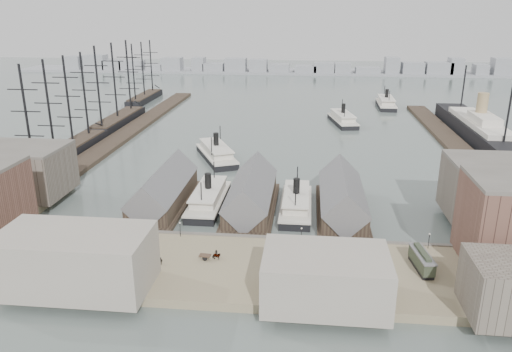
# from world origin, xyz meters

# --- Properties ---
(ground) EXTENTS (900.00, 900.00, 0.00)m
(ground) POSITION_xyz_m (0.00, 0.00, 0.00)
(ground) COLOR #4F5C58
(ground) RESTS_ON ground
(quay) EXTENTS (180.00, 30.00, 2.00)m
(quay) POSITION_xyz_m (0.00, -20.00, 1.00)
(quay) COLOR #807356
(quay) RESTS_ON ground
(seawall) EXTENTS (180.00, 1.20, 2.30)m
(seawall) POSITION_xyz_m (0.00, -5.20, 1.15)
(seawall) COLOR #59544C
(seawall) RESTS_ON ground
(west_wharf) EXTENTS (10.00, 220.00, 1.60)m
(west_wharf) POSITION_xyz_m (-68.00, 100.00, 0.80)
(west_wharf) COLOR #2D231C
(west_wharf) RESTS_ON ground
(east_wharf) EXTENTS (10.00, 180.00, 1.60)m
(east_wharf) POSITION_xyz_m (78.00, 90.00, 0.80)
(east_wharf) COLOR #2D231C
(east_wharf) RESTS_ON ground
(ferry_shed_west) EXTENTS (14.00, 42.00, 12.60)m
(ferry_shed_west) POSITION_xyz_m (-26.00, 16.88, 4.64)
(ferry_shed_west) COLOR #2D231C
(ferry_shed_west) RESTS_ON ground
(ferry_shed_center) EXTENTS (14.00, 42.00, 12.60)m
(ferry_shed_center) POSITION_xyz_m (0.00, 16.88, 4.64)
(ferry_shed_center) COLOR #2D231C
(ferry_shed_center) RESTS_ON ground
(ferry_shed_east) EXTENTS (14.00, 42.00, 12.60)m
(ferry_shed_east) POSITION_xyz_m (26.00, 16.88, 4.64)
(ferry_shed_east) COLOR #2D231C
(ferry_shed_east) RESTS_ON ground
(warehouse_west_back) EXTENTS (26.00, 20.00, 14.00)m
(warehouse_west_back) POSITION_xyz_m (-70.00, 18.00, 9.00)
(warehouse_west_back) COLOR #60564C
(warehouse_west_back) RESTS_ON west_land
(warehouse_east_back) EXTENTS (28.00, 20.00, 15.00)m
(warehouse_east_back) POSITION_xyz_m (68.00, 15.00, 9.50)
(warehouse_east_back) COLOR #60564C
(warehouse_east_back) RESTS_ON east_land
(street_bldg_center) EXTENTS (24.00, 16.00, 10.00)m
(street_bldg_center) POSITION_xyz_m (20.00, -32.00, 7.00)
(street_bldg_center) COLOR gray
(street_bldg_center) RESTS_ON quay
(street_bldg_west) EXTENTS (30.00, 16.00, 12.00)m
(street_bldg_west) POSITION_xyz_m (-30.00, -32.00, 8.00)
(street_bldg_west) COLOR gray
(street_bldg_west) RESTS_ON quay
(lamp_post_far_w) EXTENTS (0.44, 0.44, 3.92)m
(lamp_post_far_w) POSITION_xyz_m (-45.00, -7.00, 4.71)
(lamp_post_far_w) COLOR black
(lamp_post_far_w) RESTS_ON quay
(lamp_post_near_w) EXTENTS (0.44, 0.44, 3.92)m
(lamp_post_near_w) POSITION_xyz_m (-15.00, -7.00, 4.71)
(lamp_post_near_w) COLOR black
(lamp_post_near_w) RESTS_ON quay
(lamp_post_near_e) EXTENTS (0.44, 0.44, 3.92)m
(lamp_post_near_e) POSITION_xyz_m (15.00, -7.00, 4.71)
(lamp_post_near_e) COLOR black
(lamp_post_near_e) RESTS_ON quay
(lamp_post_far_e) EXTENTS (0.44, 0.44, 3.92)m
(lamp_post_far_e) POSITION_xyz_m (45.00, -7.00, 4.71)
(lamp_post_far_e) COLOR black
(lamp_post_far_e) RESTS_ON quay
(far_shore) EXTENTS (500.00, 40.00, 15.72)m
(far_shore) POSITION_xyz_m (-2.07, 334.14, 3.91)
(far_shore) COLOR gray
(far_shore) RESTS_ON ground
(ferry_docked_west) EXTENTS (8.98, 29.93, 10.69)m
(ferry_docked_west) POSITION_xyz_m (-13.00, 18.82, 2.51)
(ferry_docked_west) COLOR black
(ferry_docked_west) RESTS_ON ground
(ferry_docked_east) EXTENTS (8.77, 29.23, 10.44)m
(ferry_docked_east) POSITION_xyz_m (13.00, 17.72, 2.45)
(ferry_docked_east) COLOR black
(ferry_docked_east) RESTS_ON ground
(ferry_open_near) EXTENTS (21.72, 32.51, 11.23)m
(ferry_open_near) POSITION_xyz_m (-19.24, 65.76, 2.63)
(ferry_open_near) COLOR black
(ferry_open_near) RESTS_ON ground
(ferry_open_mid) EXTENTS (14.94, 31.62, 10.86)m
(ferry_open_mid) POSITION_xyz_m (33.15, 134.55, 2.55)
(ferry_open_mid) COLOR black
(ferry_open_mid) RESTS_ON ground
(ferry_open_far) EXTENTS (10.26, 31.84, 11.29)m
(ferry_open_far) POSITION_xyz_m (61.13, 181.75, 2.65)
(ferry_open_far) COLOR black
(ferry_open_far) RESTS_ON ground
(sailing_ship_near) EXTENTS (9.43, 64.98, 38.78)m
(sailing_ship_near) POSITION_xyz_m (-78.71, 61.63, 2.85)
(sailing_ship_near) COLOR black
(sailing_ship_near) RESTS_ON ground
(sailing_ship_mid) EXTENTS (9.77, 56.45, 40.17)m
(sailing_ship_mid) POSITION_xyz_m (-79.32, 119.84, 2.88)
(sailing_ship_mid) COLOR black
(sailing_ship_mid) RESTS_ON ground
(sailing_ship_far) EXTENTS (8.80, 48.90, 36.18)m
(sailing_ship_far) POSITION_xyz_m (-87.30, 187.03, 2.61)
(sailing_ship_far) COLOR black
(sailing_ship_far) RESTS_ON ground
(ocean_steamer) EXTENTS (14.07, 102.81, 20.56)m
(ocean_steamer) POSITION_xyz_m (92.00, 110.56, 4.42)
(ocean_steamer) COLOR black
(ocean_steamer) RESTS_ON ground
(tram) EXTENTS (4.14, 10.93, 3.79)m
(tram) POSITION_xyz_m (41.25, -17.31, 3.94)
(tram) COLOR black
(tram) RESTS_ON quay
(horse_cart_left) EXTENTS (4.31, 4.23, 1.62)m
(horse_cart_left) POSITION_xyz_m (-33.72, -11.77, 2.82)
(horse_cart_left) COLOR black
(horse_cart_left) RESTS_ON quay
(horse_cart_center) EXTENTS (4.99, 1.72, 1.70)m
(horse_cart_center) POSITION_xyz_m (-4.61, -17.88, 2.85)
(horse_cart_center) COLOR black
(horse_cart_center) RESTS_ON quay
(horse_cart_right) EXTENTS (4.62, 1.65, 1.65)m
(horse_cart_right) POSITION_xyz_m (25.55, -20.59, 2.83)
(horse_cart_right) COLOR black
(horse_cart_right) RESTS_ON quay
(pedestrian_0) EXTENTS (0.78, 0.76, 1.74)m
(pedestrian_0) POSITION_xyz_m (-46.74, -12.09, 2.87)
(pedestrian_0) COLOR black
(pedestrian_0) RESTS_ON quay
(pedestrian_1) EXTENTS (0.87, 0.95, 1.59)m
(pedestrian_1) POSITION_xyz_m (-35.35, -18.27, 2.79)
(pedestrian_1) COLOR black
(pedestrian_1) RESTS_ON quay
(pedestrian_2) EXTENTS (1.30, 1.23, 1.77)m
(pedestrian_2) POSITION_xyz_m (-26.65, -13.29, 2.88)
(pedestrian_2) COLOR black
(pedestrian_2) RESTS_ON quay
(pedestrian_3) EXTENTS (1.05, 0.74, 1.66)m
(pedestrian_3) POSITION_xyz_m (-15.83, -21.23, 2.83)
(pedestrian_3) COLOR black
(pedestrian_3) RESTS_ON quay
(pedestrian_4) EXTENTS (0.88, 1.01, 1.75)m
(pedestrian_4) POSITION_xyz_m (-4.18, -16.57, 2.87)
(pedestrian_4) COLOR black
(pedestrian_4) RESTS_ON quay
(pedestrian_5) EXTENTS (0.72, 0.80, 1.80)m
(pedestrian_5) POSITION_xyz_m (15.14, -19.87, 2.90)
(pedestrian_5) COLOR black
(pedestrian_5) RESTS_ON quay
(pedestrian_6) EXTENTS (1.01, 1.03, 1.68)m
(pedestrian_6) POSITION_xyz_m (17.24, -11.03, 2.84)
(pedestrian_6) COLOR black
(pedestrian_6) RESTS_ON quay
(pedestrian_7) EXTENTS (1.14, 1.20, 1.63)m
(pedestrian_7) POSITION_xyz_m (26.07, -26.41, 2.82)
(pedestrian_7) COLOR black
(pedestrian_7) RESTS_ON quay
(pedestrian_8) EXTENTS (0.47, 0.95, 1.56)m
(pedestrian_8) POSITION_xyz_m (42.75, -14.19, 2.78)
(pedestrian_8) COLOR black
(pedestrian_8) RESTS_ON quay
(pedestrian_9) EXTENTS (0.63, 0.86, 1.62)m
(pedestrian_9) POSITION_xyz_m (48.99, -21.61, 2.81)
(pedestrian_9) COLOR black
(pedestrian_9) RESTS_ON quay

